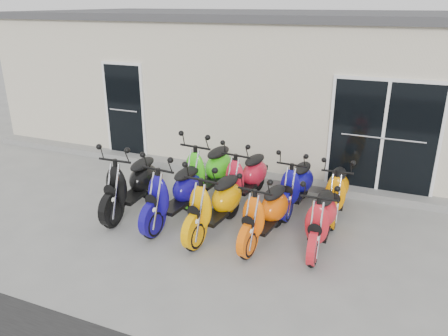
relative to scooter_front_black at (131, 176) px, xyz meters
The scene contains 15 objects.
ground 1.62m from the scooter_front_black, 10.98° to the left, with size 80.00×80.00×0.00m, color gray.
building 5.73m from the scooter_front_black, 75.35° to the left, with size 14.00×6.00×3.20m, color beige.
roof_cap 6.22m from the scooter_front_black, 75.35° to the left, with size 14.20×6.20×0.16m, color #3F3F42.
front_step 2.78m from the scooter_front_black, 58.06° to the left, with size 14.00×0.40×0.15m, color gray.
door_left 3.07m from the scooter_front_black, 125.83° to the left, with size 1.07×0.08×2.22m, color black.
door_right 4.75m from the scooter_front_black, 31.26° to the left, with size 2.02×0.08×2.22m, color black.
scooter_front_black is the anchor object (origin of this frame).
scooter_front_blue 0.90m from the scooter_front_black, ahead, with size 0.68×1.87×1.38m, color #130A7F, non-canonical shape.
scooter_front_orange_a 1.70m from the scooter_front_black, ahead, with size 0.67×1.84×1.36m, color #FFAA00, non-canonical shape.
scooter_front_orange_b 2.53m from the scooter_front_black, ahead, with size 0.62×1.71×1.27m, color #FF6207, non-canonical shape.
scooter_front_red 3.38m from the scooter_front_black, ahead, with size 0.61×1.67×1.24m, color red, non-canonical shape.
scooter_back_green 1.49m from the scooter_front_black, 47.76° to the left, with size 0.71×1.95×1.44m, color #3AD617, non-canonical shape.
scooter_back_red 2.11m from the scooter_front_black, 34.35° to the left, with size 0.65×1.78×1.31m, color red, non-canonical shape.
scooter_back_blue 2.98m from the scooter_front_black, 24.49° to the left, with size 0.61×1.68×1.24m, color #100B87, non-canonical shape.
scooter_back_yellow 3.65m from the scooter_front_black, 20.12° to the left, with size 0.60×1.64×1.21m, color orange, non-canonical shape.
Camera 1 is at (2.88, -6.28, 3.60)m, focal length 35.00 mm.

